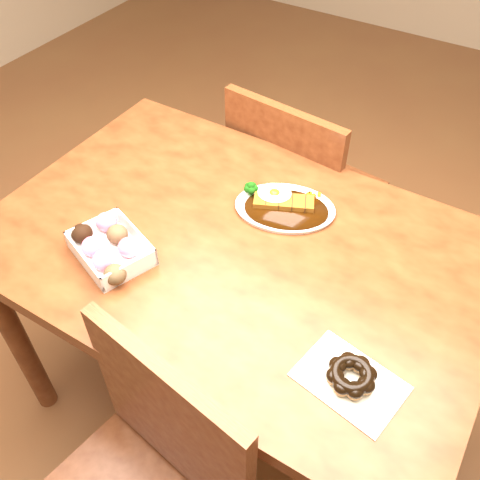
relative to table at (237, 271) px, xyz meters
The scene contains 6 objects.
ground 0.65m from the table, ahead, with size 6.00×6.00×0.00m, color brown.
table is the anchor object (origin of this frame).
chair_far 0.57m from the table, 99.08° to the left, with size 0.46×0.46×0.87m.
katsu_curry_plate 0.20m from the table, 77.48° to the left, with size 0.29×0.25×0.05m.
donut_box 0.32m from the table, 141.24° to the right, with size 0.22×0.20×0.05m.
pon_de_ring 0.44m from the table, 27.70° to the right, with size 0.22×0.17×0.04m.
Camera 1 is at (0.47, -0.75, 1.66)m, focal length 40.00 mm.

